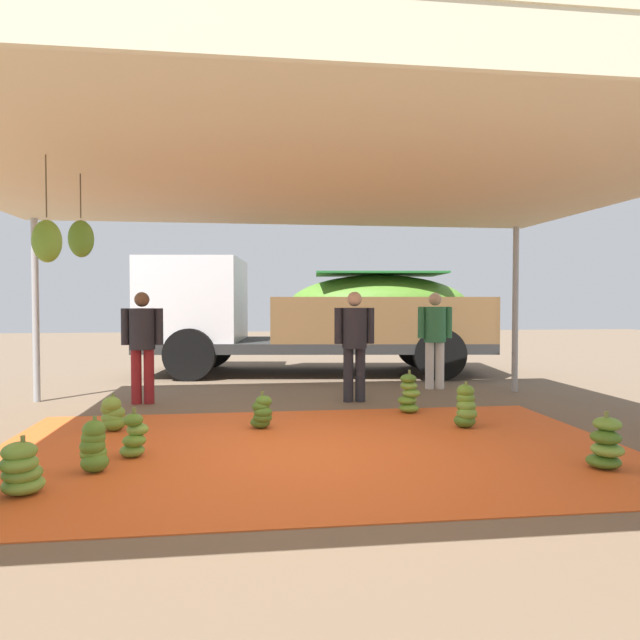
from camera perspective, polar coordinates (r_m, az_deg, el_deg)
The scene contains 15 objects.
ground_plane at distance 8.93m, azimuth -3.00°, elevation -7.91°, with size 40.00×40.00×0.00m, color brown.
tarp_orange at distance 6.01m, azimuth -0.77°, elevation -12.70°, with size 6.48×4.05×0.01m, color #E05B23.
tent_canopy at distance 5.85m, azimuth -0.94°, elevation 13.84°, with size 8.00×7.00×2.82m.
banana_bunch_0 at distance 5.16m, azimuth -27.57°, elevation -13.07°, with size 0.45×0.46×0.47m.
banana_bunch_1 at distance 7.19m, azimuth -19.90°, elevation -8.80°, with size 0.36×0.37×0.43m.
banana_bunch_2 at distance 5.57m, azimuth -21.57°, elevation -11.68°, with size 0.34×0.36×0.49m.
banana_bunch_3 at distance 5.88m, azimuth 26.53°, elevation -11.04°, with size 0.39×0.39×0.52m.
banana_bunch_5 at distance 6.91m, azimuth -5.79°, elevation -9.17°, with size 0.31×0.33×0.44m.
banana_bunch_6 at distance 7.15m, azimuth 14.28°, elevation -8.40°, with size 0.36×0.37×0.55m.
banana_bunch_7 at distance 5.94m, azimuth -17.98°, elevation -10.96°, with size 0.31×0.31×0.48m.
banana_bunch_8 at distance 7.92m, azimuth 8.83°, elevation -7.33°, with size 0.39×0.40×0.58m.
cargo_truck_main at distance 12.06m, azimuth -1.12°, elevation 0.76°, with size 7.28×3.27×2.40m.
worker_0 at distance 8.64m, azimuth 3.44°, elevation -1.76°, with size 0.61×0.37×1.66m.
worker_1 at distance 8.86m, azimuth -17.24°, elevation -1.78°, with size 0.61×0.37×1.65m.
worker_2 at distance 10.10m, azimuth 11.35°, elevation -1.26°, with size 0.61×0.37×1.66m.
Camera 1 is at (-0.67, -5.78, 1.52)m, focal length 32.20 mm.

